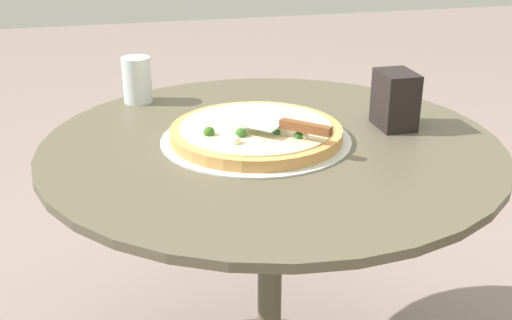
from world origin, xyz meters
The scene contains 5 objects.
patio_table centered at (0.00, 0.00, 0.50)m, with size 0.98×0.98×0.68m.
pizza_on_tray centered at (-0.03, 0.01, 0.70)m, with size 0.41×0.41×0.05m.
pizza_server centered at (0.01, -0.06, 0.74)m, with size 0.19×0.18×0.02m.
drinking_cup centered at (-0.25, 0.34, 0.74)m, with size 0.07×0.07×0.11m, color silver.
napkin_dispenser centered at (0.29, 0.02, 0.75)m, with size 0.10×0.08×0.13m, color black.
Camera 1 is at (-0.34, -1.23, 1.18)m, focal length 44.97 mm.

